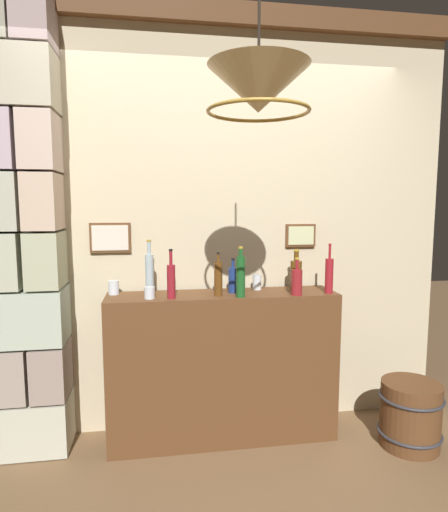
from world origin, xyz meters
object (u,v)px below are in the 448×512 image
object	(u,v)px
liquor_bottle_tequila	(241,276)
glass_tumbler_rocks	(114,287)
liquor_bottle_vermouth	(171,280)
liquor_bottle_gin	(329,275)
liquor_bottle_mezcal	(296,274)
liquor_bottle_vodka	(149,273)
liquor_bottle_whiskey	(233,279)
liquor_bottle_bourbon	(297,281)
glass_tumbler_highball	(150,293)
glass_tumbler_shot	(257,282)
wooden_barrel	(410,414)
liquor_bottle_scotch	(218,278)
pendant_lamp	(258,91)

from	to	relation	value
liquor_bottle_tequila	glass_tumbler_rocks	bearing A→B (deg)	165.06
liquor_bottle_vermouth	liquor_bottle_gin	bearing A→B (deg)	-0.09
liquor_bottle_mezcal	liquor_bottle_tequila	xyz separation A→B (m)	(-0.40, -0.14, 0.02)
liquor_bottle_vodka	liquor_bottle_whiskey	xyz separation A→B (m)	(0.53, -0.01, -0.05)
liquor_bottle_vermouth	liquor_bottle_bourbon	bearing A→B (deg)	-2.06
liquor_bottle_mezcal	liquor_bottle_tequila	world-z (taller)	liquor_bottle_tequila
liquor_bottle_tequila	liquor_bottle_whiskey	distance (m)	0.15
liquor_bottle_tequila	glass_tumbler_highball	xyz separation A→B (m)	(-0.56, 0.04, -0.10)
liquor_bottle_bourbon	glass_tumbler_shot	world-z (taller)	liquor_bottle_bourbon
liquor_bottle_gin	wooden_barrel	world-z (taller)	liquor_bottle_gin
liquor_bottle_scotch	liquor_bottle_gin	world-z (taller)	liquor_bottle_gin
liquor_bottle_vermouth	glass_tumbler_highball	bearing A→B (deg)	173.23
liquor_bottle_bourbon	liquor_bottle_scotch	size ratio (longest dim) A/B	0.87
liquor_bottle_gin	glass_tumbler_shot	world-z (taller)	liquor_bottle_gin
glass_tumbler_rocks	pendant_lamp	size ratio (longest dim) A/B	0.17
liquor_bottle_bourbon	pendant_lamp	xyz separation A→B (m)	(-0.45, -0.76, 0.96)
liquor_bottle_tequila	wooden_barrel	world-z (taller)	liquor_bottle_tequila
pendant_lamp	liquor_bottle_vodka	bearing A→B (deg)	117.57
liquor_bottle_vermouth	liquor_bottle_tequila	world-z (taller)	liquor_bottle_tequila
liquor_bottle_whiskey	glass_tumbler_shot	size ratio (longest dim) A/B	2.23
wooden_barrel	glass_tumbler_shot	bearing A→B (deg)	157.21
liquor_bottle_whiskey	liquor_bottle_tequila	bearing A→B (deg)	-80.70
liquor_bottle_vodka	liquor_bottle_gin	xyz separation A→B (m)	(1.15, -0.12, -0.02)
liquor_bottle_scotch	liquor_bottle_gin	distance (m)	0.72
liquor_bottle_vodka	glass_tumbler_rocks	size ratio (longest dim) A/B	3.95
liquor_bottle_mezcal	glass_tumbler_shot	world-z (taller)	liquor_bottle_mezcal
liquor_bottle_scotch	liquor_bottle_tequila	bearing A→B (deg)	-25.19
liquor_bottle_tequila	liquor_bottle_scotch	bearing A→B (deg)	154.81
liquor_bottle_whiskey	glass_tumbler_highball	xyz separation A→B (m)	(-0.53, -0.10, -0.05)
liquor_bottle_bourbon	liquor_bottle_tequila	distance (m)	0.37
glass_tumbler_rocks	pendant_lamp	world-z (taller)	pendant_lamp
liquor_bottle_bourbon	liquor_bottle_gin	world-z (taller)	liquor_bottle_gin
liquor_bottle_scotch	liquor_bottle_vermouth	bearing A→B (deg)	-173.77
liquor_bottle_bourbon	glass_tumbler_highball	xyz separation A→B (m)	(-0.92, 0.04, -0.05)
liquor_bottle_gin	wooden_barrel	xyz separation A→B (m)	(0.49, -0.20, -0.89)
wooden_barrel	liquor_bottle_bourbon	bearing A→B (deg)	166.27
liquor_bottle_whiskey	wooden_barrel	distance (m)	1.43
glass_tumbler_shot	liquor_bottle_whiskey	bearing A→B (deg)	-157.61
glass_tumbler_highball	liquor_bottle_vermouth	bearing A→B (deg)	-6.77
liquor_bottle_whiskey	liquor_bottle_vermouth	bearing A→B (deg)	-164.63
glass_tumbler_rocks	glass_tumbler_shot	world-z (taller)	glass_tumbler_shot
liquor_bottle_bourbon	glass_tumbler_highball	size ratio (longest dim) A/B	3.30
liquor_bottle_scotch	glass_tumbler_rocks	xyz separation A→B (m)	(-0.65, 0.15, -0.07)
liquor_bottle_bourbon	glass_tumbler_rocks	size ratio (longest dim) A/B	2.68
glass_tumbler_shot	wooden_barrel	distance (m)	1.30
liquor_bottle_gin	liquor_bottle_tequila	bearing A→B (deg)	-177.32
liquor_bottle_whiskey	liquor_bottle_vodka	bearing A→B (deg)	179.26
liquor_bottle_mezcal	liquor_bottle_bourbon	distance (m)	0.15
liquor_bottle_gin	glass_tumbler_shot	size ratio (longest dim) A/B	3.19
glass_tumbler_shot	liquor_bottle_mezcal	bearing A→B (deg)	-16.90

